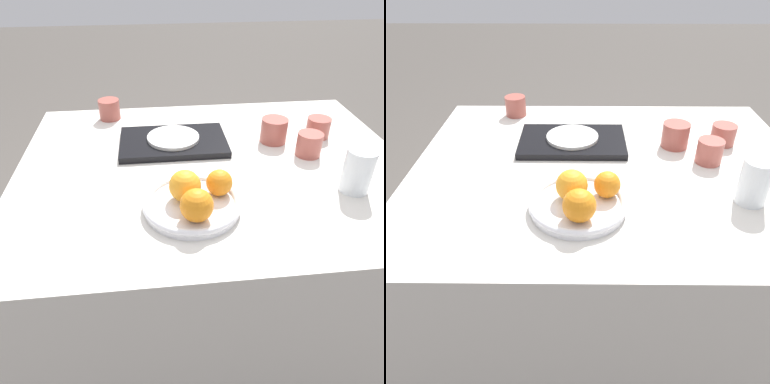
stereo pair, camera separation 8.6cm
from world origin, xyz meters
The scene contains 13 objects.
ground_plane centered at (0.00, 0.00, 0.00)m, with size 12.00×12.00×0.00m, color #4C4742.
table centered at (0.00, 0.00, 0.36)m, with size 1.11×0.88×0.72m.
fruit_platter centered at (-0.09, -0.21, 0.73)m, with size 0.23×0.23×0.03m.
orange_0 centered at (-0.02, -0.18, 0.77)m, with size 0.06×0.06×0.06m.
orange_1 centered at (-0.09, -0.27, 0.78)m, with size 0.07×0.07×0.07m.
orange_2 centered at (-0.10, -0.19, 0.78)m, with size 0.08×0.08×0.08m.
water_glass centered at (0.33, -0.17, 0.78)m, with size 0.07×0.07×0.11m.
serving_tray centered at (-0.11, 0.13, 0.73)m, with size 0.33×0.21×0.02m.
side_plate centered at (-0.11, 0.13, 0.74)m, with size 0.16×0.16×0.01m.
cup_0 centered at (0.28, 0.02, 0.75)m, with size 0.07×0.07×0.07m.
cup_1 centered at (0.20, 0.12, 0.76)m, with size 0.08×0.08×0.07m.
cup_2 centered at (0.36, 0.14, 0.75)m, with size 0.07×0.07×0.06m.
cup_3 centered at (-0.32, 0.35, 0.75)m, with size 0.07×0.07×0.07m.
Camera 2 is at (-0.08, -0.92, 1.26)m, focal length 35.00 mm.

